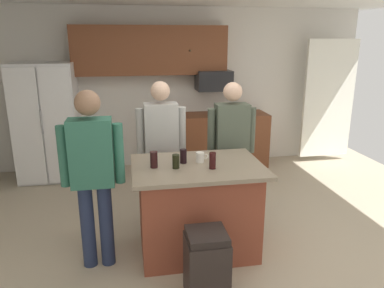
% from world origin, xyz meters
% --- Properties ---
extents(floor, '(7.04, 7.04, 0.00)m').
position_xyz_m(floor, '(0.00, 0.00, 0.00)').
color(floor, '#B7A88E').
rests_on(floor, ground).
extents(back_wall, '(6.40, 0.10, 2.60)m').
position_xyz_m(back_wall, '(0.00, 2.80, 1.30)').
color(back_wall, silver).
rests_on(back_wall, ground).
extents(french_door_window_panel, '(0.90, 0.06, 2.00)m').
position_xyz_m(french_door_window_panel, '(2.60, 2.40, 1.10)').
color(french_door_window_panel, white).
rests_on(french_door_window_panel, ground).
extents(cabinet_run_upper, '(2.40, 0.38, 0.75)m').
position_xyz_m(cabinet_run_upper, '(-0.40, 2.60, 1.93)').
color(cabinet_run_upper, brown).
extents(cabinet_run_lower, '(1.80, 0.63, 0.90)m').
position_xyz_m(cabinet_run_lower, '(0.60, 2.48, 0.45)').
color(cabinet_run_lower, brown).
rests_on(cabinet_run_lower, ground).
extents(refrigerator, '(0.89, 0.76, 1.77)m').
position_xyz_m(refrigerator, '(-2.00, 2.38, 0.88)').
color(refrigerator, white).
rests_on(refrigerator, ground).
extents(microwave_over_range, '(0.56, 0.40, 0.32)m').
position_xyz_m(microwave_over_range, '(0.60, 2.50, 1.45)').
color(microwave_over_range, black).
extents(kitchen_island, '(1.27, 0.91, 0.93)m').
position_xyz_m(kitchen_island, '(-0.15, -0.04, 0.47)').
color(kitchen_island, brown).
rests_on(kitchen_island, ground).
extents(person_guest_left, '(0.57, 0.22, 1.65)m').
position_xyz_m(person_guest_left, '(-0.43, 0.73, 0.95)').
color(person_guest_left, '#4C5166').
rests_on(person_guest_left, ground).
extents(person_host_foreground, '(0.57, 0.22, 1.69)m').
position_xyz_m(person_host_foreground, '(-1.13, -0.13, 0.97)').
color(person_host_foreground, '#232D4C').
rests_on(person_host_foreground, ground).
extents(person_guest_right, '(0.57, 0.22, 1.64)m').
position_xyz_m(person_guest_right, '(0.38, 0.64, 0.94)').
color(person_guest_right, '#232D4C').
rests_on(person_guest_right, ground).
extents(glass_dark_ale, '(0.07, 0.07, 0.16)m').
position_xyz_m(glass_dark_ale, '(-0.57, -0.04, 1.00)').
color(glass_dark_ale, black).
rests_on(glass_dark_ale, kitchen_island).
extents(glass_stout_tall, '(0.07, 0.07, 0.14)m').
position_xyz_m(glass_stout_tall, '(-0.28, 0.04, 1.00)').
color(glass_stout_tall, black).
rests_on(glass_stout_tall, kitchen_island).
extents(glass_short_whisky, '(0.06, 0.06, 0.16)m').
position_xyz_m(glass_short_whisky, '(-0.04, -0.17, 1.00)').
color(glass_short_whisky, black).
rests_on(glass_short_whisky, kitchen_island).
extents(mug_blue_stoneware, '(0.12, 0.08, 0.10)m').
position_xyz_m(mug_blue_stoneware, '(-0.11, 0.03, 0.98)').
color(mug_blue_stoneware, white).
rests_on(mug_blue_stoneware, kitchen_island).
extents(glass_pilsner, '(0.07, 0.07, 0.14)m').
position_xyz_m(glass_pilsner, '(-0.37, -0.10, 0.99)').
color(glass_pilsner, black).
rests_on(glass_pilsner, kitchen_island).
extents(trash_bin, '(0.34, 0.34, 0.61)m').
position_xyz_m(trash_bin, '(-0.22, -0.77, 0.30)').
color(trash_bin, black).
rests_on(trash_bin, ground).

